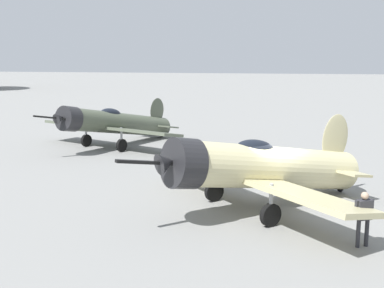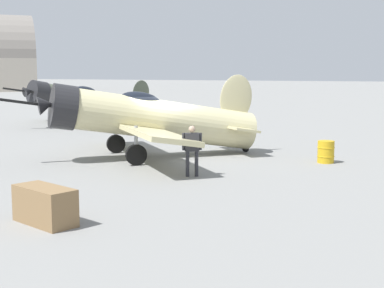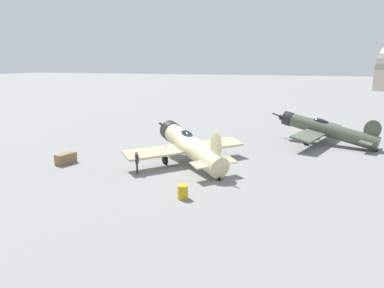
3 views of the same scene
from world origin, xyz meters
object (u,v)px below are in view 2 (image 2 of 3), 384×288
Objects in this scene: airplane_mid_apron at (91,102)px; fuel_drum at (326,152)px; airplane_foreground at (149,119)px; equipment_crate at (45,205)px; ground_crew_mechanic at (192,146)px.

fuel_drum is (-17.75, 8.65, -1.10)m from airplane_mid_apron.
equipment_crate is (-3.03, 9.60, -1.16)m from airplane_foreground.
ground_crew_mechanic reaches higher than equipment_crate.
airplane_foreground is at bearing 15.92° from fuel_drum.
ground_crew_mechanic is at bearing -93.55° from equipment_crate.
airplane_mid_apron is 19.73m from ground_crew_mechanic.
airplane_foreground is 10.38× the size of fuel_drum.
airplane_mid_apron is at bearing -166.71° from ground_crew_mechanic.
ground_crew_mechanic is at bearing 65.98° from airplane_mid_apron.
airplane_mid_apron is at bearing -55.28° from equipment_crate.
airplane_mid_apron is 19.77m from fuel_drum.
ground_crew_mechanic is at bearing 55.31° from fuel_drum.
ground_crew_mechanic is 0.96× the size of equipment_crate.
equipment_crate is at bearing 53.82° from airplane_mid_apron.
equipment_crate is 12.13m from fuel_drum.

